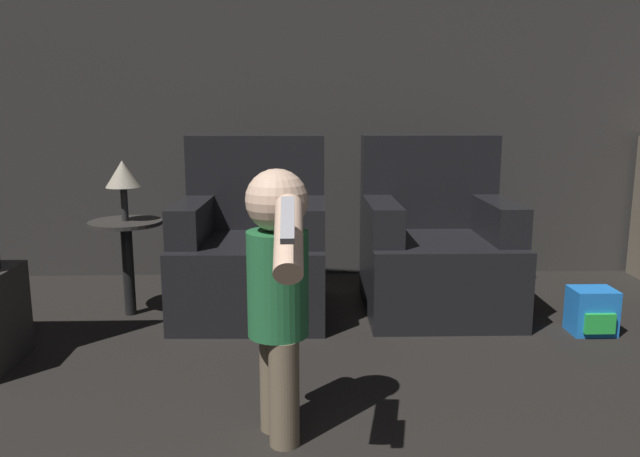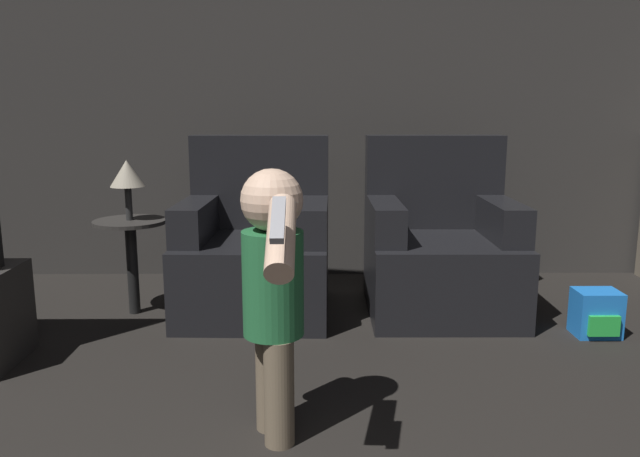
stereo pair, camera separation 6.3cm
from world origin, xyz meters
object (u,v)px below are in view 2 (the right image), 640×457
(lamp, at_px, (127,175))
(toy_backpack, at_px, (596,313))
(armchair_right, at_px, (440,251))
(person_toddler, at_px, (273,284))
(armchair_left, at_px, (256,251))

(lamp, bearing_deg, toy_backpack, -8.83)
(armchair_right, distance_m, person_toddler, 1.62)
(person_toddler, bearing_deg, lamp, 13.61)
(armchair_right, relative_size, person_toddler, 1.04)
(armchair_left, distance_m, toy_backpack, 1.77)
(armchair_left, bearing_deg, armchair_right, 1.81)
(armchair_left, relative_size, armchair_right, 1.00)
(person_toddler, height_order, toy_backpack, person_toddler)
(toy_backpack, distance_m, lamp, 2.49)
(armchair_right, relative_size, lamp, 2.98)
(toy_backpack, bearing_deg, lamp, 171.17)
(armchair_left, distance_m, armchair_right, 1.01)
(armchair_right, bearing_deg, armchair_left, -179.56)
(person_toddler, distance_m, lamp, 1.59)
(toy_backpack, height_order, lamp, lamp)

